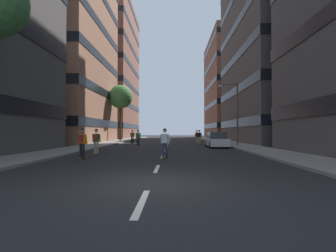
% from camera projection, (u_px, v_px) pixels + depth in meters
% --- Properties ---
extents(ground_plane, '(137.84, 137.84, 0.00)m').
position_uv_depth(ground_plane, '(168.00, 144.00, 30.45)').
color(ground_plane, black).
extents(sidewalk_left, '(3.25, 63.18, 0.14)m').
position_uv_depth(sidewalk_left, '(111.00, 142.00, 33.51)').
color(sidewalk_left, gray).
rests_on(sidewalk_left, ground_plane).
extents(sidewalk_right, '(3.25, 63.18, 0.14)m').
position_uv_depth(sidewalk_right, '(226.00, 143.00, 33.14)').
color(sidewalk_right, gray).
rests_on(sidewalk_right, ground_plane).
extents(lane_markings, '(0.16, 52.20, 0.01)m').
position_uv_depth(lane_markings, '(168.00, 144.00, 30.48)').
color(lane_markings, silver).
rests_on(lane_markings, ground_plane).
extents(building_left_mid, '(13.56, 18.16, 27.11)m').
position_uv_depth(building_left_mid, '(57.00, 48.00, 35.40)').
color(building_left_mid, '#9E6B51').
rests_on(building_left_mid, ground_plane).
extents(building_left_far, '(13.56, 22.22, 33.09)m').
position_uv_depth(building_left_far, '(105.00, 70.00, 60.43)').
color(building_left_far, brown).
rests_on(building_left_far, ground_plane).
extents(building_right_mid, '(13.56, 20.54, 36.53)m').
position_uv_depth(building_right_mid, '(282.00, 13.00, 34.74)').
color(building_right_mid, '#4C4744').
rests_on(building_right_mid, ground_plane).
extents(building_right_far, '(13.56, 20.98, 24.09)m').
position_uv_depth(building_right_far, '(237.00, 88.00, 59.57)').
color(building_right_far, brown).
rests_on(building_right_far, ground_plane).
extents(parked_car_near, '(1.82, 4.40, 1.52)m').
position_uv_depth(parked_car_near, '(217.00, 140.00, 24.29)').
color(parked_car_near, silver).
rests_on(parked_car_near, ground_plane).
extents(street_tree_near, '(3.76, 3.76, 8.84)m').
position_uv_depth(street_tree_near, '(121.00, 97.00, 39.21)').
color(street_tree_near, '#4C3823').
rests_on(street_tree_near, sidewalk_left).
extents(streetlamp_right, '(2.13, 0.30, 6.50)m').
position_uv_depth(streetlamp_right, '(234.00, 107.00, 25.95)').
color(streetlamp_right, '#3F3F44').
rests_on(streetlamp_right, sidewalk_right).
extents(skater_0, '(0.56, 0.92, 1.78)m').
position_uv_depth(skater_0, '(165.00, 142.00, 14.68)').
color(skater_0, brown).
rests_on(skater_0, ground_plane).
extents(skater_1, '(0.55, 0.91, 1.78)m').
position_uv_depth(skater_1, '(96.00, 140.00, 16.30)').
color(skater_1, brown).
rests_on(skater_1, ground_plane).
extents(skater_2, '(0.57, 0.92, 1.78)m').
position_uv_depth(skater_2, '(199.00, 136.00, 29.83)').
color(skater_2, brown).
rests_on(skater_2, ground_plane).
extents(skater_3, '(0.55, 0.91, 1.78)m').
position_uv_depth(skater_3, '(138.00, 137.00, 26.90)').
color(skater_3, brown).
rests_on(skater_3, ground_plane).
extents(skater_4, '(0.56, 0.92, 1.78)m').
position_uv_depth(skater_4, '(82.00, 141.00, 14.12)').
color(skater_4, brown).
rests_on(skater_4, ground_plane).
extents(skater_5, '(0.55, 0.91, 1.78)m').
position_uv_depth(skater_5, '(132.00, 136.00, 31.17)').
color(skater_5, brown).
rests_on(skater_5, ground_plane).
extents(skater_6, '(0.53, 0.90, 1.78)m').
position_uv_depth(skater_6, '(197.00, 136.00, 32.00)').
color(skater_6, brown).
rests_on(skater_6, ground_plane).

